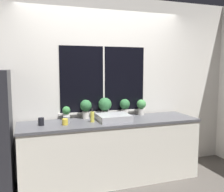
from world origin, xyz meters
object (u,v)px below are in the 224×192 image
(soap_bottle, at_px, (92,116))
(mug_grey, at_px, (66,120))
(potted_plant_left, at_px, (86,107))
(mug_black, at_px, (41,122))
(potted_plant_right, at_px, (125,106))
(potted_plant_far_right, at_px, (141,106))
(mug_yellow, at_px, (65,122))
(potted_plant_far_left, at_px, (66,113))
(potted_plant_center, at_px, (105,105))
(sink, at_px, (113,117))

(soap_bottle, bearing_deg, mug_grey, 170.18)
(potted_plant_left, distance_m, mug_black, 0.71)
(potted_plant_left, bearing_deg, potted_plant_right, 0.00)
(potted_plant_far_right, xyz_separation_m, mug_black, (-1.55, -0.25, -0.09))
(soap_bottle, xyz_separation_m, mug_yellow, (-0.38, -0.05, -0.04))
(potted_plant_far_left, relative_size, potted_plant_far_right, 0.80)
(potted_plant_left, xyz_separation_m, mug_black, (-0.65, -0.25, -0.12))
(potted_plant_center, bearing_deg, mug_black, -165.29)
(potted_plant_far_left, relative_size, soap_bottle, 1.04)
(potted_plant_left, bearing_deg, mug_grey, -147.07)
(sink, xyz_separation_m, potted_plant_right, (0.28, 0.27, 0.11))
(potted_plant_right, bearing_deg, sink, -136.25)
(mug_yellow, bearing_deg, potted_plant_left, 42.03)
(mug_yellow, bearing_deg, sink, 4.07)
(potted_plant_far_left, height_order, potted_plant_center, potted_plant_center)
(potted_plant_left, bearing_deg, potted_plant_center, 0.00)
(soap_bottle, bearing_deg, potted_plant_far_left, 140.04)
(soap_bottle, xyz_separation_m, mug_grey, (-0.35, 0.06, -0.03))
(potted_plant_far_left, bearing_deg, mug_black, -145.77)
(soap_bottle, bearing_deg, potted_plant_left, 96.52)
(sink, relative_size, potted_plant_center, 1.53)
(potted_plant_right, relative_size, soap_bottle, 1.41)
(potted_plant_right, xyz_separation_m, mug_black, (-1.27, -0.25, -0.10))
(potted_plant_left, relative_size, potted_plant_right, 1.05)
(potted_plant_left, xyz_separation_m, mug_grey, (-0.32, -0.21, -0.12))
(potted_plant_far_left, relative_size, mug_yellow, 2.44)
(potted_plant_center, relative_size, soap_bottle, 1.59)
(potted_plant_far_left, bearing_deg, potted_plant_center, 0.00)
(potted_plant_center, height_order, mug_yellow, potted_plant_center)
(potted_plant_far_right, bearing_deg, mug_yellow, -165.77)
(sink, xyz_separation_m, potted_plant_left, (-0.34, 0.27, 0.12))
(potted_plant_center, bearing_deg, sink, -81.08)
(potted_plant_center, height_order, mug_grey, potted_plant_center)
(potted_plant_center, xyz_separation_m, mug_yellow, (-0.65, -0.32, -0.14))
(sink, height_order, mug_grey, sink)
(potted_plant_center, xyz_separation_m, potted_plant_far_right, (0.60, 0.00, -0.03))
(potted_plant_far_right, relative_size, soap_bottle, 1.31)
(potted_plant_center, bearing_deg, mug_yellow, -153.83)
(mug_black, bearing_deg, potted_plant_right, 11.07)
(potted_plant_far_left, bearing_deg, mug_grey, -98.48)
(mug_grey, relative_size, mug_black, 0.87)
(potted_plant_far_right, bearing_deg, potted_plant_right, 180.00)
(mug_yellow, bearing_deg, mug_black, 166.88)
(potted_plant_far_left, height_order, soap_bottle, potted_plant_far_left)
(sink, distance_m, potted_plant_right, 0.40)
(potted_plant_far_left, height_order, mug_yellow, potted_plant_far_left)
(potted_plant_left, relative_size, potted_plant_far_right, 1.13)
(potted_plant_far_right, distance_m, mug_black, 1.57)
(sink, distance_m, mug_grey, 0.66)
(potted_plant_far_right, bearing_deg, potted_plant_center, 180.00)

